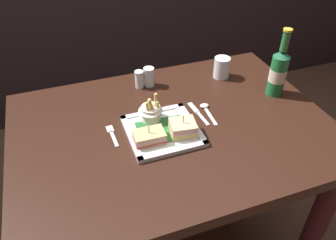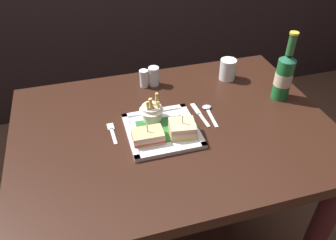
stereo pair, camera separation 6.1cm
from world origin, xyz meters
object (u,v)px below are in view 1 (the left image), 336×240
at_px(sandwich_half_left, 149,137).
at_px(water_glass, 222,69).
at_px(spoon, 206,109).
at_px(beer_bottle, 278,71).
at_px(pepper_shaker, 150,78).
at_px(fork, 112,135).
at_px(sandwich_half_right, 183,128).
at_px(knife, 198,113).
at_px(fries_cup, 151,111).
at_px(salt_shaker, 139,80).
at_px(square_plate, 163,131).
at_px(dining_table, 173,154).

distance_m(sandwich_half_left, water_glass, 0.53).
bearing_deg(spoon, beer_bottle, 2.10).
relative_size(beer_bottle, pepper_shaker, 3.37).
height_order(fork, pepper_shaker, pepper_shaker).
bearing_deg(sandwich_half_right, knife, 44.84).
xyz_separation_m(fries_cup, fork, (-0.15, -0.03, -0.05)).
xyz_separation_m(beer_bottle, spoon, (-0.31, -0.01, -0.10)).
bearing_deg(spoon, salt_shaker, 128.71).
relative_size(square_plate, sandwich_half_right, 2.55).
distance_m(fork, knife, 0.33).
bearing_deg(knife, sandwich_half_right, -135.16).
distance_m(sandwich_half_right, fork, 0.25).
xyz_separation_m(dining_table, sandwich_half_left, (-0.11, -0.06, 0.17)).
height_order(sandwich_half_right, spoon, sandwich_half_right).
height_order(sandwich_half_left, sandwich_half_right, sandwich_half_right).
xyz_separation_m(sandwich_half_left, beer_bottle, (0.57, 0.12, 0.07)).
xyz_separation_m(dining_table, water_glass, (0.32, 0.25, 0.18)).
distance_m(water_glass, spoon, 0.26).
xyz_separation_m(square_plate, knife, (0.16, 0.06, -0.01)).
relative_size(knife, salt_shaker, 2.10).
height_order(fork, spoon, spoon).
bearing_deg(pepper_shaker, fries_cup, -106.75).
bearing_deg(water_glass, fork, -157.04).
height_order(sandwich_half_left, salt_shaker, sandwich_half_left).
bearing_deg(sandwich_half_right, beer_bottle, 15.05).
bearing_deg(pepper_shaker, dining_table, -90.76).
distance_m(sandwich_half_left, salt_shaker, 0.36).
height_order(fork, salt_shaker, salt_shaker).
height_order(square_plate, water_glass, water_glass).
bearing_deg(dining_table, sandwich_half_right, -79.91).
height_order(square_plate, beer_bottle, beer_bottle).
distance_m(square_plate, knife, 0.17).
bearing_deg(fork, spoon, 3.67).
distance_m(salt_shaker, pepper_shaker, 0.05).
xyz_separation_m(dining_table, spoon, (0.15, 0.05, 0.14)).
xyz_separation_m(fries_cup, pepper_shaker, (0.07, 0.24, -0.01)).
xyz_separation_m(beer_bottle, water_glass, (-0.14, 0.19, -0.06)).
xyz_separation_m(sandwich_half_left, pepper_shaker, (0.11, 0.35, 0.01)).
xyz_separation_m(water_glass, spoon, (-0.17, -0.20, -0.03)).
bearing_deg(dining_table, beer_bottle, 7.18).
relative_size(water_glass, salt_shaker, 1.21).
bearing_deg(fries_cup, sandwich_half_right, -54.48).
height_order(sandwich_half_right, beer_bottle, beer_bottle).
xyz_separation_m(square_plate, spoon, (0.20, 0.07, -0.00)).
distance_m(fries_cup, water_glass, 0.43).
bearing_deg(salt_shaker, pepper_shaker, 0.00).
bearing_deg(beer_bottle, sandwich_half_left, -168.03).
bearing_deg(spoon, knife, -168.24).
relative_size(beer_bottle, spoon, 1.99).
bearing_deg(beer_bottle, salt_shaker, 155.33).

